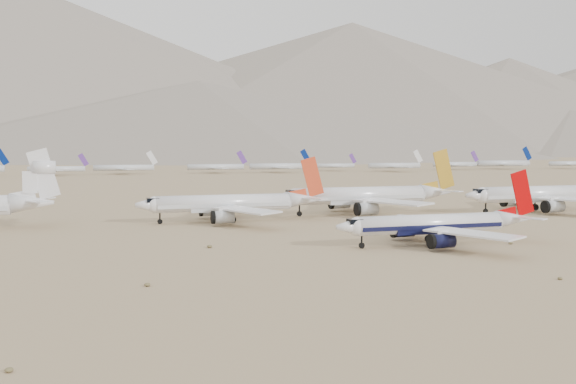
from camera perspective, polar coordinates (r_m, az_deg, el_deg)
The scene contains 9 objects.
ground at distance 113.73m, azimuth 9.70°, elevation -5.29°, with size 7000.00×7000.00×0.00m, color #8B7051.
main_airliner at distance 123.54m, azimuth 13.23°, elevation -2.80°, with size 39.54×38.62×13.95m.
row2_navy_widebody at distance 195.17m, azimuth 21.84°, elevation -0.19°, with size 48.84×47.76×17.37m.
row2_gold_tail at distance 175.64m, azimuth 7.11°, elevation -0.33°, with size 49.87×48.77×17.76m.
row2_orange_tail at distance 157.26m, azimuth -4.99°, elevation -1.02°, with size 44.46×43.49×15.86m.
distant_storage_row at distance 445.25m, azimuth -4.22°, elevation 2.28°, with size 619.84×61.49×16.06m.
mountain_range at distance 1760.41m, azimuth -13.62°, elevation 9.58°, with size 7354.00×3024.00×470.00m.
foothills at distance 1332.66m, azimuth 8.29°, elevation 6.14°, with size 4637.50×1395.00×155.00m.
desert_scrub at distance 81.60m, azimuth 0.45°, elevation -8.75°, with size 219.83×121.67×0.63m.
Camera 1 is at (-51.41, -99.76, 18.41)m, focal length 40.00 mm.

